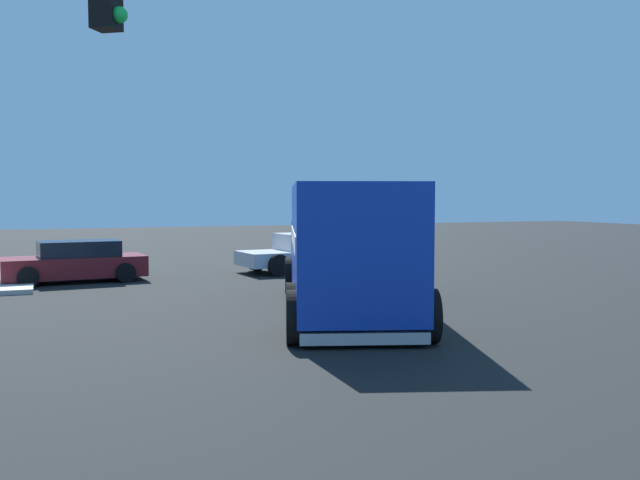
% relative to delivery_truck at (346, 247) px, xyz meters
% --- Properties ---
extents(ground_plane, '(100.00, 100.00, 0.00)m').
position_rel_delivery_truck_xyz_m(ground_plane, '(-0.78, -0.13, -1.53)').
color(ground_plane, black).
extents(delivery_truck, '(8.59, 5.11, 2.95)m').
position_rel_delivery_truck_xyz_m(delivery_truck, '(0.00, 0.00, 0.00)').
color(delivery_truck, '#1438AD').
rests_on(delivery_truck, ground).
extents(pickup_silver, '(2.62, 5.36, 1.38)m').
position_rel_delivery_truck_xyz_m(pickup_silver, '(8.75, -2.49, -0.81)').
color(pickup_silver, '#B7BABF').
rests_on(pickup_silver, ground).
extents(sedan_maroon, '(2.34, 4.44, 1.31)m').
position_rel_delivery_truck_xyz_m(sedan_maroon, '(8.65, 5.53, -0.91)').
color(sedan_maroon, maroon).
rests_on(sedan_maroon, ground).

